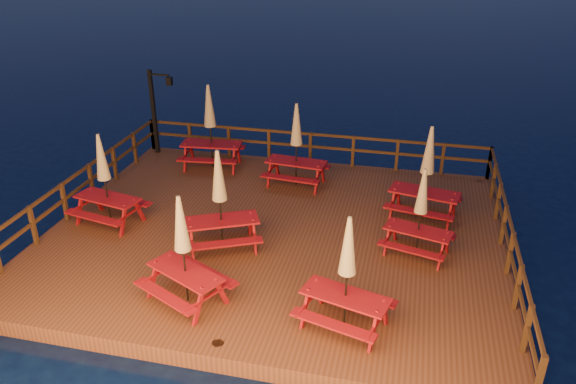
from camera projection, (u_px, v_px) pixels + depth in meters
The scene contains 13 objects.
ground at pixel (275, 243), 15.33m from camera, with size 500.00×500.00×0.00m, color black.
deck at pixel (275, 237), 15.25m from camera, with size 12.00×10.00×0.40m, color #4F2A19.
deck_piles at pixel (276, 253), 15.46m from camera, with size 11.44×9.44×1.40m.
railing at pixel (290, 178), 16.38m from camera, with size 11.80×9.75×1.10m.
lamp_post at pixel (157, 104), 19.47m from camera, with size 0.85×0.18×3.00m.
picnic_table_0 at pixel (210, 125), 18.44m from camera, with size 2.14×1.83×2.84m.
picnic_table_1 at pixel (220, 199), 13.80m from camera, with size 2.34×2.19×2.67m.
picnic_table_2 at pixel (421, 211), 13.57m from camera, with size 1.92×1.72×2.33m.
picnic_table_3 at pixel (296, 144), 17.21m from camera, with size 1.99×1.70×2.65m.
picnic_table_4 at pixel (427, 172), 15.22m from camera, with size 2.17×1.91×2.70m.
picnic_table_5 at pixel (104, 178), 14.99m from camera, with size 2.08×1.83×2.59m.
picnic_table_6 at pixel (347, 272), 11.03m from camera, with size 2.11×1.89×2.55m.
picnic_table_7 at pixel (183, 249), 11.81m from camera, with size 2.26×2.12×2.56m.
Camera 1 is at (3.35, -12.75, 7.96)m, focal length 35.00 mm.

